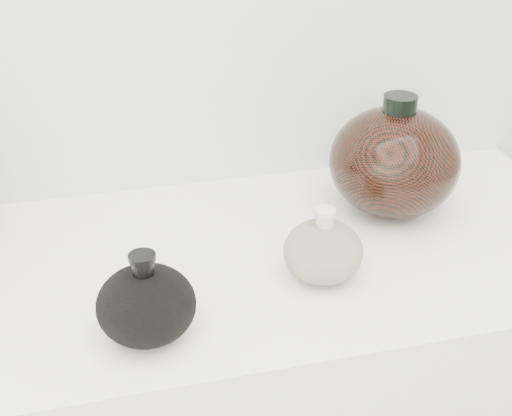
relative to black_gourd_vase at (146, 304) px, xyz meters
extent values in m
cube|color=white|center=(0.12, 0.15, -0.06)|extent=(1.20, 0.50, 0.03)
ellipsoid|color=black|center=(0.00, 0.00, 0.00)|extent=(0.15, 0.15, 0.09)
cylinder|color=black|center=(0.00, 0.00, 0.05)|extent=(0.03, 0.03, 0.03)
cylinder|color=black|center=(0.00, 0.00, 0.07)|extent=(0.04, 0.04, 0.01)
ellipsoid|color=beige|center=(0.25, 0.07, -0.01)|extent=(0.14, 0.14, 0.09)
cylinder|color=beige|center=(0.25, 0.07, 0.04)|extent=(0.03, 0.03, 0.03)
cylinder|color=beige|center=(0.25, 0.07, 0.06)|extent=(0.04, 0.04, 0.01)
ellipsoid|color=black|center=(0.42, 0.22, 0.04)|extent=(0.25, 0.25, 0.17)
cylinder|color=black|center=(0.42, 0.22, 0.13)|extent=(0.06, 0.06, 0.03)
camera|label=1|loc=(-0.04, -0.71, 0.52)|focal=50.00mm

